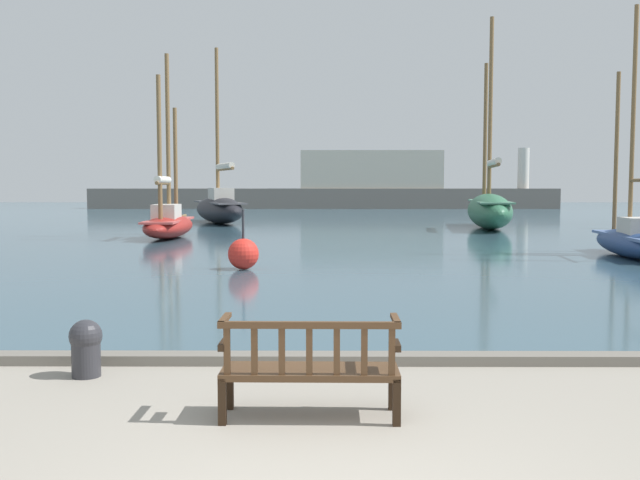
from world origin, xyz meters
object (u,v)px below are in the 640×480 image
(sailboat_far_port, at_px, (219,207))
(channel_buoy, at_px, (243,254))
(park_bench, at_px, (310,367))
(sailboat_far_starboard, at_px, (489,208))
(sailboat_nearest_port, at_px, (631,237))
(mooring_bollard, at_px, (86,346))
(sailboat_mid_port, at_px, (168,221))

(sailboat_far_port, relative_size, channel_buoy, 6.49)
(park_bench, distance_m, sailboat_far_starboard, 28.70)
(sailboat_nearest_port, relative_size, channel_buoy, 4.88)
(sailboat_far_port, height_order, mooring_bollard, sailboat_far_port)
(sailboat_far_port, bearing_deg, sailboat_mid_port, -91.90)
(park_bench, bearing_deg, sailboat_mid_port, 105.51)
(sailboat_mid_port, relative_size, mooring_bollard, 11.20)
(park_bench, xyz_separation_m, sailboat_mid_port, (-5.92, 21.33, 0.27))
(park_bench, relative_size, sailboat_nearest_port, 0.23)
(sailboat_mid_port, distance_m, channel_buoy, 11.28)
(sailboat_far_starboard, xyz_separation_m, mooring_bollard, (-10.48, -26.16, -0.69))
(sailboat_mid_port, relative_size, channel_buoy, 4.89)
(park_bench, bearing_deg, sailboat_far_port, 99.76)
(sailboat_nearest_port, bearing_deg, park_bench, -122.48)
(sailboat_nearest_port, bearing_deg, mooring_bollard, -132.19)
(sailboat_far_port, bearing_deg, channel_buoy, -80.13)
(park_bench, height_order, sailboat_mid_port, sailboat_mid_port)
(sailboat_nearest_port, xyz_separation_m, sailboat_far_port, (-14.44, 18.35, 0.31))
(park_bench, distance_m, sailboat_nearest_port, 16.54)
(sailboat_mid_port, xyz_separation_m, sailboat_nearest_port, (14.80, -7.38, -0.10))
(park_bench, distance_m, sailboat_far_port, 32.78)
(sailboat_far_starboard, bearing_deg, sailboat_mid_port, -155.87)
(sailboat_nearest_port, bearing_deg, sailboat_mid_port, 153.50)
(park_bench, xyz_separation_m, channel_buoy, (-1.82, 10.83, -0.01))
(sailboat_mid_port, distance_m, sailboat_nearest_port, 16.54)
(sailboat_mid_port, bearing_deg, sailboat_far_port, 88.10)
(sailboat_far_port, bearing_deg, mooring_bollard, -84.34)
(mooring_bollard, bearing_deg, park_bench, -29.35)
(sailboat_nearest_port, bearing_deg, sailboat_far_port, 128.19)
(sailboat_mid_port, distance_m, sailboat_far_port, 10.98)
(channel_buoy, bearing_deg, sailboat_far_starboard, 59.62)
(mooring_bollard, bearing_deg, sailboat_far_port, 95.66)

